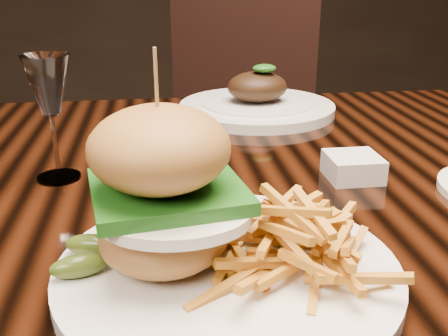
{
  "coord_description": "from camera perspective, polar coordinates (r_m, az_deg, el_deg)",
  "views": [
    {
      "loc": [
        -0.13,
        -0.65,
        1.01
      ],
      "look_at": [
        -0.06,
        -0.13,
        0.81
      ],
      "focal_mm": 42.0,
      "sensor_mm": 36.0,
      "label": 1
    }
  ],
  "objects": [
    {
      "name": "dining_table",
      "position": [
        0.75,
        3.48,
        -5.92
      ],
      "size": [
        1.6,
        0.9,
        0.75
      ],
      "color": "black",
      "rests_on": "ground"
    },
    {
      "name": "burger_plate",
      "position": [
        0.46,
        -0.72,
        -6.33
      ],
      "size": [
        0.31,
        0.31,
        0.2
      ],
      "rotation": [
        0.0,
        0.0,
        -0.05
      ],
      "color": "white",
      "rests_on": "dining_table"
    },
    {
      "name": "ramekin",
      "position": [
        0.71,
        13.85,
        0.13
      ],
      "size": [
        0.09,
        0.09,
        0.03
      ],
      "primitive_type": "cube",
      "rotation": [
        0.0,
        0.0,
        0.34
      ],
      "color": "white",
      "rests_on": "dining_table"
    },
    {
      "name": "wine_glass",
      "position": [
        0.69,
        -18.54,
        8.04
      ],
      "size": [
        0.06,
        0.06,
        0.16
      ],
      "color": "white",
      "rests_on": "dining_table"
    },
    {
      "name": "far_dish",
      "position": [
        1.01,
        3.6,
        7.02
      ],
      "size": [
        0.3,
        0.3,
        0.09
      ],
      "rotation": [
        0.0,
        0.0,
        -0.31
      ],
      "color": "white",
      "rests_on": "dining_table"
    },
    {
      "name": "chair_far",
      "position": [
        1.63,
        1.53,
        4.16
      ],
      "size": [
        0.58,
        0.58,
        0.95
      ],
      "rotation": [
        0.0,
        0.0,
        -0.31
      ],
      "color": "black",
      "rests_on": "ground"
    }
  ]
}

